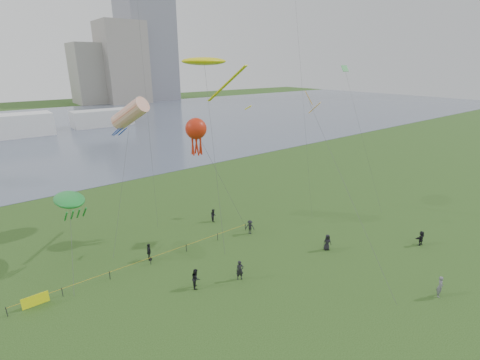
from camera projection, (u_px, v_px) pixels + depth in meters
ground_plane at (314, 300)px, 29.03m from camera, size 400.00×400.00×0.00m
lake at (54, 130)px, 103.53m from camera, size 400.00×120.00×0.08m
building_mid at (123, 63)px, 170.62m from camera, size 20.00×20.00×38.00m
building_low at (91, 74)px, 168.48m from camera, size 16.00×18.00×28.00m
pavilion_left at (6, 126)px, 91.82m from camera, size 22.00×8.00×6.00m
pavilion_right at (103, 118)px, 109.45m from camera, size 18.00×7.00×5.00m
fence at (85, 283)px, 30.48m from camera, size 24.07×0.07×1.05m
kite_flyer at (440, 286)px, 29.29m from camera, size 0.83×0.74×1.90m
spectator_a at (196, 278)px, 30.48m from camera, size 1.04×1.11×1.83m
spectator_b at (250, 227)px, 40.16m from camera, size 1.17×1.25×1.70m
spectator_c at (149, 252)px, 34.72m from camera, size 0.88×1.15×1.81m
spectator_d at (327, 242)px, 36.69m from camera, size 1.02×0.88×1.75m
spectator_e at (421, 238)px, 37.69m from camera, size 1.54×0.57×1.64m
spectator_f at (240, 270)px, 31.60m from camera, size 0.81×0.68×1.88m
spectator_g at (213, 215)px, 43.37m from camera, size 0.80×0.92×1.63m
kite_stingray at (205, 62)px, 39.87m from camera, size 7.36×11.66×19.50m
kite_windsock at (130, 114)px, 38.06m from camera, size 7.12×7.84×15.51m
kite_creature at (69, 200)px, 33.37m from camera, size 3.34×8.69×6.88m
kite_octopus at (196, 129)px, 37.72m from camera, size 5.43×5.01×13.26m
kite_delta at (312, 106)px, 37.38m from camera, size 5.90×15.98×15.95m
small_kites at (207, 19)px, 37.11m from camera, size 41.02×13.35×11.03m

